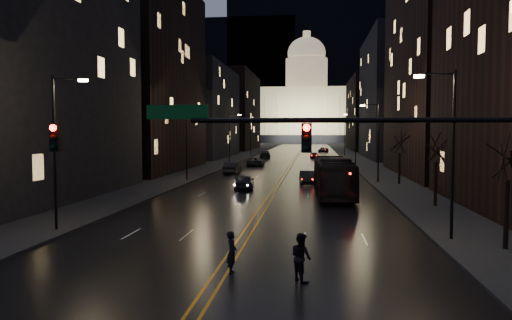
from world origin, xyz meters
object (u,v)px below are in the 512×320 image
(oncoming_car_b, at_px, (232,168))
(receding_car_a, at_px, (308,178))
(pedestrian_a, at_px, (232,253))
(pedestrian_b, at_px, (301,257))
(oncoming_car_a, at_px, (244,182))
(bus, at_px, (333,177))
(traffic_signal, at_px, (379,153))

(oncoming_car_b, xyz_separation_m, receding_car_a, (10.32, -11.73, -0.09))
(pedestrian_a, relative_size, pedestrian_b, 0.93)
(oncoming_car_a, height_order, receding_car_a, oncoming_car_a)
(pedestrian_b, bearing_deg, receding_car_a, -34.81)
(pedestrian_a, bearing_deg, bus, -16.01)
(bus, xyz_separation_m, oncoming_car_b, (-12.71, 22.24, -0.94))
(oncoming_car_a, xyz_separation_m, oncoming_car_b, (-4.12, 17.68, 0.04))
(bus, height_order, receding_car_a, bus)
(oncoming_car_a, bearing_deg, bus, 146.23)
(oncoming_car_b, distance_m, receding_car_a, 15.62)
(oncoming_car_a, relative_size, receding_car_a, 1.03)
(traffic_signal, relative_size, pedestrian_a, 9.85)
(oncoming_car_a, relative_size, pedestrian_b, 2.45)
(oncoming_car_b, bearing_deg, oncoming_car_a, 103.37)
(bus, relative_size, pedestrian_a, 7.24)
(bus, bearing_deg, traffic_signal, -91.04)
(oncoming_car_a, distance_m, pedestrian_a, 29.27)
(oncoming_car_a, height_order, oncoming_car_b, oncoming_car_b)
(pedestrian_a, bearing_deg, pedestrian_b, -107.88)
(oncoming_car_a, bearing_deg, traffic_signal, 99.93)
(receding_car_a, xyz_separation_m, pedestrian_b, (0.15, -35.69, 0.21))
(traffic_signal, xyz_separation_m, pedestrian_a, (-5.46, 2.81, -4.23))
(bus, height_order, oncoming_car_a, bus)
(oncoming_car_a, xyz_separation_m, pedestrian_b, (6.35, -29.75, 0.16))
(receding_car_a, bearing_deg, oncoming_car_a, -141.72)
(pedestrian_a, height_order, pedestrian_b, pedestrian_b)
(traffic_signal, xyz_separation_m, receding_car_a, (-2.77, 37.82, -4.36))
(receding_car_a, xyz_separation_m, pedestrian_a, (-2.69, -35.01, 0.14))
(receding_car_a, relative_size, pedestrian_b, 2.37)
(bus, xyz_separation_m, pedestrian_b, (-2.24, -25.18, -0.82))
(oncoming_car_a, distance_m, oncoming_car_b, 18.15)
(traffic_signal, relative_size, oncoming_car_b, 3.42)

